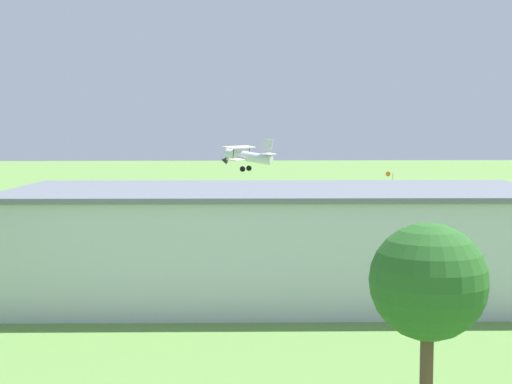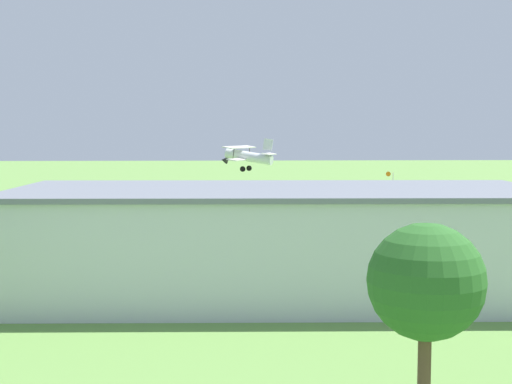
{
  "view_description": "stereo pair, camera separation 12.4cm",
  "coord_description": "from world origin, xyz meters",
  "views": [
    {
      "loc": [
        6.4,
        80.52,
        11.39
      ],
      "look_at": [
        3.11,
        8.11,
        5.24
      ],
      "focal_mm": 50.14,
      "sensor_mm": 36.0,
      "label": 1
    },
    {
      "loc": [
        6.28,
        80.53,
        11.39
      ],
      "look_at": [
        3.11,
        8.11,
        5.24
      ],
      "focal_mm": 50.14,
      "sensor_mm": 36.0,
      "label": 2
    }
  ],
  "objects": [
    {
      "name": "person_walking_on_apron",
      "position": [
        -11.71,
        17.84,
        0.85
      ],
      "size": [
        0.41,
        0.41,
        1.71
      ],
      "color": "beige",
      "rests_on": "ground_plane"
    },
    {
      "name": "person_crossing_taxiway",
      "position": [
        12.67,
        12.39,
        0.75
      ],
      "size": [
        0.53,
        0.53,
        1.53
      ],
      "color": "#B23333",
      "rests_on": "ground_plane"
    },
    {
      "name": "person_watching_takeoff",
      "position": [
        -15.58,
        16.76,
        0.79
      ],
      "size": [
        0.46,
        0.46,
        1.59
      ],
      "color": "#3F3F47",
      "rests_on": "ground_plane"
    },
    {
      "name": "ground_plane",
      "position": [
        0.0,
        0.0,
        0.0
      ],
      "size": [
        400.0,
        400.0,
        0.0
      ],
      "primitive_type": "plane",
      "color": "#608C42"
    },
    {
      "name": "biplane",
      "position": [
        3.71,
        -2.25,
        8.56
      ],
      "size": [
        6.66,
        7.26,
        3.85
      ],
      "color": "silver"
    },
    {
      "name": "tree_behind_hangar_left",
      "position": [
        -0.78,
        56.08,
        6.08
      ],
      "size": [
        4.17,
        4.17,
        8.22
      ],
      "color": "brown",
      "rests_on": "ground_plane"
    },
    {
      "name": "car_black",
      "position": [
        20.94,
        19.18,
        0.86
      ],
      "size": [
        2.36,
        4.42,
        1.66
      ],
      "color": "black",
      "rests_on": "ground_plane"
    },
    {
      "name": "person_by_parked_cars",
      "position": [
        -14.06,
        16.57,
        0.75
      ],
      "size": [
        0.53,
        0.53,
        1.52
      ],
      "color": "#33723F",
      "rests_on": "ground_plane"
    },
    {
      "name": "hangar",
      "position": [
        2.55,
        31.28,
        3.75
      ],
      "size": [
        37.21,
        16.73,
        7.49
      ],
      "color": "silver",
      "rests_on": "ground_plane"
    },
    {
      "name": "person_near_hangar_door",
      "position": [
        16.37,
        12.64,
        0.77
      ],
      "size": [
        0.49,
        0.49,
        1.55
      ],
      "color": "beige",
      "rests_on": "ground_plane"
    },
    {
      "name": "windsock",
      "position": [
        -14.11,
        -7.47,
        5.67
      ],
      "size": [
        1.12,
        1.35,
        6.45
      ],
      "color": "silver",
      "rests_on": "ground_plane"
    }
  ]
}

